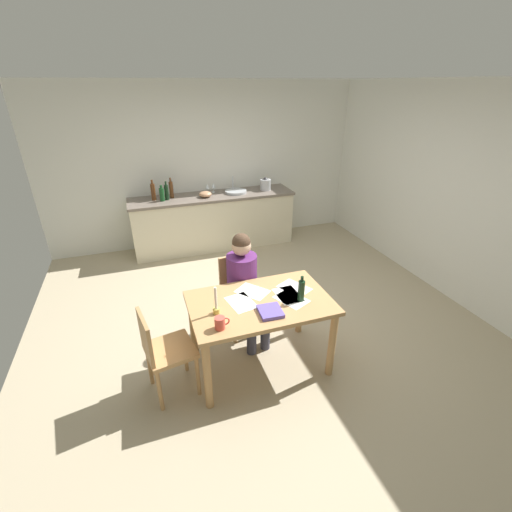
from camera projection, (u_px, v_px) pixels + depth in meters
The scene contains 26 objects.
ground_plane at pixel (258, 320), 4.20m from camera, with size 5.20×5.20×0.04m, color tan.
wall_back at pixel (206, 166), 5.81m from camera, with size 5.20×0.12×2.60m, color silver.
wall_right at pixel (454, 193), 4.37m from camera, with size 0.12×5.20×2.60m, color silver.
kitchen_counter at pixel (214, 221), 5.89m from camera, with size 2.66×0.64×0.90m.
dining_table at pixel (260, 311), 3.25m from camera, with size 1.30×0.81×0.75m.
chair_at_table at pixel (239, 290), 3.86m from camera, with size 0.45×0.45×0.87m.
person_seated at pixel (245, 281), 3.66m from camera, with size 0.38×0.62×1.19m.
chair_side_empty at pixel (163, 350), 3.00m from camera, with size 0.47×0.47×0.87m.
coffee_mug at pixel (220, 323), 2.83m from camera, with size 0.13×0.09×0.11m.
candlestick at pixel (216, 306), 3.00m from camera, with size 0.06×0.06×0.26m.
book_magazine at pixel (270, 311), 3.03m from camera, with size 0.20×0.21×0.03m, color #614FB0.
paper_letter at pixel (252, 291), 3.35m from camera, with size 0.21×0.30×0.00m, color white.
paper_bill at pixel (291, 299), 3.23m from camera, with size 0.21×0.30×0.00m, color white.
paper_envelope at pixel (288, 295), 3.29m from camera, with size 0.21×0.30×0.00m, color white.
paper_receipt at pixel (241, 302), 3.18m from camera, with size 0.21×0.30×0.00m, color white.
paper_notice at pixel (294, 288), 3.41m from camera, with size 0.21×0.30×0.00m, color white.
wine_bottle_on_table at pixel (301, 290), 3.17m from camera, with size 0.06×0.06×0.25m.
sink_unit at pixel (236, 191), 5.79m from camera, with size 0.36×0.36×0.24m.
bottle_oil at pixel (153, 192), 5.38m from camera, with size 0.07×0.07×0.32m.
bottle_vinegar at pixel (162, 194), 5.36m from camera, with size 0.07×0.07×0.25m.
bottle_wine_red at pixel (167, 192), 5.40m from camera, with size 0.06×0.06×0.29m.
bottle_sauce at pixel (171, 189), 5.49m from camera, with size 0.06×0.06×0.32m.
mixing_bowl at pixel (205, 194), 5.57m from camera, with size 0.20×0.20×0.09m, color tan.
stovetop_kettle at pixel (265, 184), 5.91m from camera, with size 0.18×0.18×0.22m.
wine_glass_near_sink at pixel (213, 186), 5.78m from camera, with size 0.07×0.07×0.15m.
wine_glass_by_kettle at pixel (207, 186), 5.75m from camera, with size 0.07×0.07×0.15m.
Camera 1 is at (-1.14, -3.22, 2.55)m, focal length 24.53 mm.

